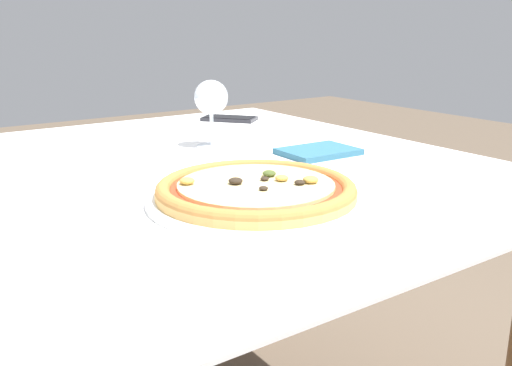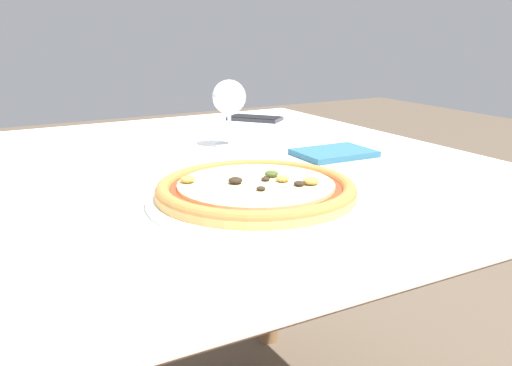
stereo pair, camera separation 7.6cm
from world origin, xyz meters
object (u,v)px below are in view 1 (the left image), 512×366
(cell_phone, at_px, (229,119))
(wine_glass_far_left, at_px, (211,100))
(dining_table, at_px, (132,220))
(pizza_plate, at_px, (256,191))

(cell_phone, bearing_deg, wine_glass_far_left, -128.47)
(dining_table, distance_m, cell_phone, 0.61)
(pizza_plate, relative_size, wine_glass_far_left, 2.28)
(pizza_plate, distance_m, cell_phone, 0.74)
(dining_table, distance_m, pizza_plate, 0.28)
(dining_table, xyz_separation_m, pizza_plate, (0.10, -0.24, 0.10))
(pizza_plate, height_order, cell_phone, pizza_plate)
(pizza_plate, height_order, wine_glass_far_left, wine_glass_far_left)
(dining_table, height_order, pizza_plate, pizza_plate)
(dining_table, relative_size, wine_glass_far_left, 9.04)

